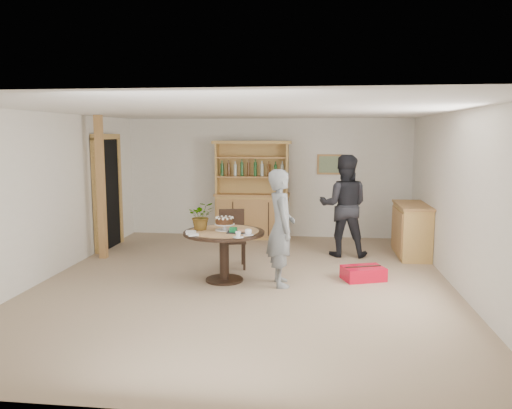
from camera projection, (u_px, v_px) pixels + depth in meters
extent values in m
plane|color=tan|center=(245.00, 283.00, 7.35)|extent=(7.00, 7.00, 0.00)
cube|color=white|center=(268.00, 178.00, 10.62)|extent=(6.00, 0.04, 2.50)
cube|color=white|center=(180.00, 258.00, 3.74)|extent=(6.00, 0.04, 2.50)
cube|color=white|center=(48.00, 196.00, 7.53)|extent=(0.04, 7.00, 2.50)
cube|color=white|center=(461.00, 202.00, 6.83)|extent=(0.04, 7.00, 2.50)
cube|color=white|center=(245.00, 111.00, 7.00)|extent=(6.00, 7.00, 0.04)
cube|color=#B67D4C|center=(330.00, 164.00, 10.40)|extent=(0.52, 0.03, 0.42)
cube|color=#59724C|center=(330.00, 164.00, 10.38)|extent=(0.44, 0.02, 0.34)
cube|color=black|center=(107.00, 194.00, 9.51)|extent=(0.10, 0.90, 2.10)
cube|color=#DDB25D|center=(97.00, 197.00, 9.02)|extent=(0.12, 0.10, 2.10)
cube|color=#DDB25D|center=(118.00, 191.00, 10.00)|extent=(0.12, 0.10, 2.10)
cube|color=#DDB25D|center=(106.00, 137.00, 9.36)|extent=(0.12, 1.10, 0.10)
cube|color=#B67D4C|center=(101.00, 188.00, 8.67)|extent=(0.12, 0.12, 2.50)
cube|color=#DDB25D|center=(252.00, 217.00, 10.51)|extent=(1.50, 0.50, 0.90)
cube|color=#B67D4C|center=(252.00, 195.00, 10.45)|extent=(1.56, 0.54, 0.04)
cube|color=#DDB25D|center=(253.00, 168.00, 10.47)|extent=(1.50, 0.04, 1.06)
cube|color=#DDB25D|center=(217.00, 168.00, 10.40)|extent=(0.04, 0.34, 1.06)
cube|color=#DDB25D|center=(287.00, 169.00, 10.23)|extent=(0.04, 0.34, 1.06)
cube|color=#B67D4C|center=(252.00, 177.00, 10.34)|extent=(1.44, 0.32, 0.03)
cube|color=#B67D4C|center=(252.00, 157.00, 10.29)|extent=(1.44, 0.32, 0.03)
cube|color=#DDB25D|center=(252.00, 142.00, 10.24)|extent=(1.62, 0.40, 0.06)
cylinder|color=#194C1E|center=(225.00, 169.00, 10.39)|extent=(0.07, 0.07, 0.28)
cylinder|color=#4C2D14|center=(233.00, 169.00, 10.37)|extent=(0.07, 0.07, 0.28)
cylinder|color=#B2BFB2|center=(240.00, 169.00, 10.35)|extent=(0.07, 0.07, 0.28)
cylinder|color=#194C1E|center=(248.00, 169.00, 10.33)|extent=(0.07, 0.07, 0.28)
cylinder|color=#4C2D14|center=(256.00, 169.00, 10.31)|extent=(0.07, 0.07, 0.28)
cylinder|color=#B2BFB2|center=(263.00, 169.00, 10.29)|extent=(0.07, 0.07, 0.28)
cylinder|color=#194C1E|center=(271.00, 169.00, 10.28)|extent=(0.07, 0.07, 0.28)
cylinder|color=#4C2D14|center=(279.00, 169.00, 10.26)|extent=(0.07, 0.07, 0.28)
cube|color=#DDB25D|center=(412.00, 231.00, 8.94)|extent=(0.50, 1.20, 0.90)
cube|color=#B67D4C|center=(413.00, 205.00, 8.87)|extent=(0.54, 1.26, 0.04)
cylinder|color=black|center=(224.00, 233.00, 7.36)|extent=(1.20, 1.20, 0.04)
cylinder|color=black|center=(224.00, 257.00, 7.41)|extent=(0.14, 0.14, 0.70)
cylinder|color=black|center=(224.00, 280.00, 7.46)|extent=(0.56, 0.56, 0.03)
cylinder|color=#AC8153|center=(224.00, 231.00, 7.36)|extent=(1.04, 1.04, 0.01)
cube|color=black|center=(232.00, 241.00, 8.14)|extent=(0.50, 0.50, 0.04)
cube|color=black|center=(232.00, 224.00, 8.29)|extent=(0.42, 0.12, 0.46)
cube|color=black|center=(232.00, 211.00, 8.26)|extent=(0.42, 0.13, 0.05)
cube|color=black|center=(222.00, 257.00, 7.97)|extent=(0.04, 0.03, 0.44)
cube|color=black|center=(244.00, 257.00, 8.01)|extent=(0.03, 0.03, 0.44)
cube|color=black|center=(221.00, 252.00, 8.33)|extent=(0.03, 0.03, 0.44)
cube|color=black|center=(243.00, 252.00, 8.37)|extent=(0.03, 0.04, 0.44)
cylinder|color=white|center=(225.00, 230.00, 7.41)|extent=(0.28, 0.28, 0.01)
cylinder|color=white|center=(225.00, 227.00, 7.40)|extent=(0.05, 0.05, 0.08)
cylinder|color=white|center=(225.00, 224.00, 7.39)|extent=(0.30, 0.30, 0.01)
cylinder|color=#482614|center=(225.00, 221.00, 7.39)|extent=(0.26, 0.26, 0.09)
cylinder|color=white|center=(224.00, 218.00, 7.38)|extent=(0.08, 0.08, 0.01)
sphere|color=white|center=(232.00, 218.00, 7.37)|extent=(0.04, 0.04, 0.04)
sphere|color=white|center=(232.00, 217.00, 7.43)|extent=(0.04, 0.04, 0.04)
sphere|color=white|center=(230.00, 217.00, 7.48)|extent=(0.04, 0.04, 0.04)
sphere|color=white|center=(226.00, 217.00, 7.50)|extent=(0.04, 0.04, 0.04)
sphere|color=white|center=(222.00, 217.00, 7.49)|extent=(0.04, 0.04, 0.04)
sphere|color=white|center=(218.00, 217.00, 7.45)|extent=(0.04, 0.04, 0.04)
sphere|color=white|center=(217.00, 218.00, 7.39)|extent=(0.04, 0.04, 0.04)
sphere|color=white|center=(217.00, 218.00, 7.33)|extent=(0.04, 0.04, 0.04)
sphere|color=white|center=(219.00, 219.00, 7.29)|extent=(0.04, 0.04, 0.04)
sphere|color=white|center=(223.00, 219.00, 7.26)|extent=(0.04, 0.04, 0.04)
sphere|color=white|center=(227.00, 219.00, 7.27)|extent=(0.04, 0.04, 0.04)
sphere|color=white|center=(231.00, 219.00, 7.31)|extent=(0.04, 0.04, 0.04)
imported|color=#3F7233|center=(201.00, 216.00, 7.42)|extent=(0.47, 0.44, 0.42)
cube|color=black|center=(237.00, 232.00, 7.21)|extent=(0.30, 0.20, 0.01)
cube|color=#0C6E30|center=(233.00, 230.00, 7.21)|extent=(0.10, 0.10, 0.06)
cube|color=#0C6E30|center=(233.00, 227.00, 7.21)|extent=(0.11, 0.02, 0.01)
cylinder|color=white|center=(248.00, 235.00, 7.03)|extent=(0.15, 0.15, 0.01)
imported|color=white|center=(248.00, 232.00, 7.03)|extent=(0.10, 0.10, 0.08)
cylinder|color=white|center=(238.00, 237.00, 6.88)|extent=(0.15, 0.15, 0.01)
imported|color=white|center=(238.00, 234.00, 6.88)|extent=(0.08, 0.08, 0.07)
cube|color=white|center=(191.00, 232.00, 7.21)|extent=(0.14, 0.08, 0.03)
cube|color=white|center=(191.00, 233.00, 7.09)|extent=(0.16, 0.11, 0.03)
cube|color=white|center=(193.00, 235.00, 6.98)|extent=(0.16, 0.14, 0.03)
imported|color=slate|center=(281.00, 228.00, 7.15)|extent=(0.53, 0.69, 1.69)
imported|color=black|center=(344.00, 206.00, 8.90)|extent=(0.92, 0.74, 1.82)
cube|color=red|center=(363.00, 273.00, 7.49)|extent=(0.70, 0.58, 0.20)
cube|color=black|center=(363.00, 267.00, 7.48)|extent=(0.54, 0.22, 0.01)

